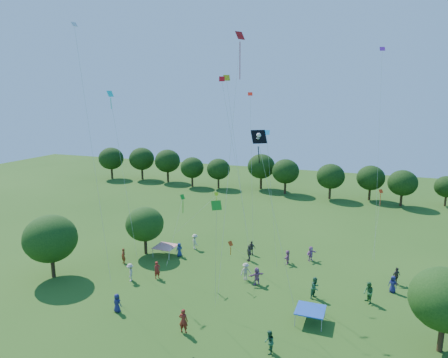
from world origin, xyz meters
The scene contains 38 objects.
near_tree_west centered at (-17.64, 13.62, 3.95)m, with size 5.05×5.05×6.23m.
near_tree_north centered at (-12.34, 21.90, 3.46)m, with size 4.20×4.20×5.36m.
near_tree_east centered at (15.98, 13.96, 3.89)m, with size 4.74×4.74×6.03m.
treeline centered at (-1.73, 55.43, 4.09)m, with size 88.01×8.77×6.77m.
tent_red_stripe centered at (-10.01, 22.19, 1.04)m, with size 2.20×2.20×1.10m.
tent_blue centered at (7.02, 14.42, 1.04)m, with size 2.20×2.20×1.10m.
crowd_person_0 centered at (13.20, 21.93, 0.78)m, with size 0.77×0.41×1.55m, color navy.
crowd_person_1 centered at (-1.60, 9.69, 0.95)m, with size 0.71×0.46×1.90m, color maroon.
crowd_person_2 centered at (6.82, 18.43, 0.96)m, with size 0.95×0.51×1.92m, color #255639.
crowd_person_3 centered at (0.11, 19.61, 0.87)m, with size 1.13×0.51×1.73m, color #BAA994.
crowd_person_4 centered at (13.55, 23.70, 0.84)m, with size 0.99×0.45×1.68m, color #433C35.
crowd_person_5 centered at (3.08, 24.75, 0.75)m, with size 1.41×0.50×1.51m, color #A6618A.
crowd_person_6 centered at (-7.97, 10.40, 0.78)m, with size 0.77×0.42×1.56m, color navy.
crowd_person_7 centered at (-13.09, 18.73, 0.83)m, with size 0.62×0.40×1.65m, color maroon.
crowd_person_8 centered at (11.19, 19.12, 0.95)m, with size 0.94×0.51×1.90m, color #2B6634.
crowd_person_9 centered at (-10.11, 15.50, 0.88)m, with size 1.14×0.51×1.75m, color #C0AD99.
crowd_person_10 centered at (-0.96, 24.08, 0.87)m, with size 1.02×0.46×1.74m, color #443937.
crowd_person_11 centered at (5.24, 26.43, 0.80)m, with size 1.50×0.53×1.60m, color #AD65AA.
crowd_person_12 centered at (-8.47, 22.53, 0.77)m, with size 0.76×0.41×1.54m, color navy.
crowd_person_13 centered at (-7.98, 16.90, 0.85)m, with size 0.64×0.41×1.71m, color maroon.
crowd_person_14 centered at (4.99, 9.55, 0.83)m, with size 0.82×0.44×1.67m, color #235236.
crowd_person_15 centered at (-7.76, 25.08, 0.89)m, with size 1.17×0.52×1.79m, color beige.
crowd_person_16 centered at (-1.18, 25.84, 0.78)m, with size 0.91×0.42×1.56m, color #3E3331.
crowd_person_17 centered at (1.36, 19.06, 0.85)m, with size 1.58×0.56×1.69m, color #9C5B8B.
pirate_kite centered at (3.46, 11.74, 14.24)m, with size 3.16×2.38×13.76m.
red_high_kite centered at (-0.09, 17.12, 18.55)m, with size 0.71×5.31×21.15m.
small_kite_0 centered at (-1.72, 20.28, 14.12)m, with size 2.49×2.88×17.72m.
small_kite_1 centered at (-0.93, 18.73, 3.59)m, with size 0.92×3.91×2.91m.
small_kite_2 centered at (-2.12, 21.78, 15.09)m, with size 2.74×0.58×17.96m.
small_kite_3 centered at (-6.17, 18.58, 6.87)m, with size 1.29×1.80×6.81m.
small_kite_4 centered at (2.43, 18.65, 11.19)m, with size 1.03×2.29×13.22m.
small_kite_5 centered at (11.03, 27.90, 15.88)m, with size 1.05×3.81×20.70m.
small_kite_6 centered at (-11.91, 13.12, 16.00)m, with size 2.94×1.18×21.91m.
small_kite_7 centered at (-12.72, 18.07, 14.41)m, with size 2.66×0.77×16.51m.
small_kite_8 centered at (-0.73, 23.55, 12.94)m, with size 1.40×2.08×16.39m.
small_kite_9 centered at (11.67, 27.32, 6.71)m, with size 0.55×1.91×6.83m.
small_kite_10 centered at (-6.59, 26.64, 5.33)m, with size 5.07×1.33×5.21m.
small_kite_11 centered at (1.15, 9.46, 9.12)m, with size 1.55×2.91×9.26m.
Camera 1 is at (10.70, -14.35, 17.33)m, focal length 32.00 mm.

